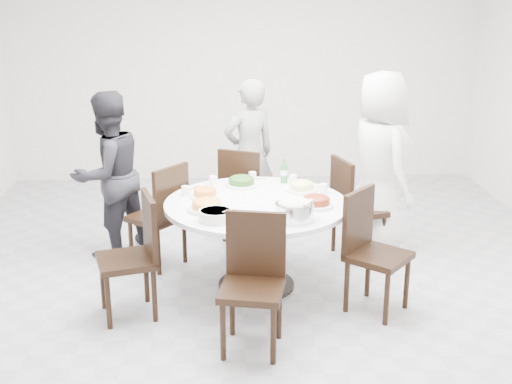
{
  "coord_description": "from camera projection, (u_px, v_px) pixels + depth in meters",
  "views": [
    {
      "loc": [
        -0.31,
        -5.27,
        2.39
      ],
      "look_at": [
        -0.03,
        -0.28,
        0.82
      ],
      "focal_mm": 45.0,
      "sensor_mm": 36.0,
      "label": 1
    }
  ],
  "objects": [
    {
      "name": "chopsticks",
      "position": [
        250.0,
        179.0,
        5.82
      ],
      "size": [
        0.24,
        0.04,
        0.01
      ],
      "primitive_type": null,
      "color": "tan",
      "rests_on": "dining_table"
    },
    {
      "name": "diner_right",
      "position": [
        379.0,
        164.0,
        5.96
      ],
      "size": [
        0.76,
        0.96,
        1.71
      ],
      "primitive_type": "imported",
      "rotation": [
        0.0,
        0.0,
        1.85
      ],
      "color": "silver",
      "rests_on": "floor"
    },
    {
      "name": "dish_redbrown",
      "position": [
        316.0,
        202.0,
        5.1
      ],
      "size": [
        0.28,
        0.28,
        0.07
      ],
      "primitive_type": "cylinder",
      "color": "white",
      "rests_on": "dining_table"
    },
    {
      "name": "diner_middle",
      "position": [
        249.0,
        154.0,
        6.63
      ],
      "size": [
        0.67,
        0.58,
        1.56
      ],
      "primitive_type": "imported",
      "rotation": [
        0.0,
        0.0,
        3.57
      ],
      "color": "black",
      "rests_on": "floor"
    },
    {
      "name": "floor",
      "position": [
        258.0,
        270.0,
        5.76
      ],
      "size": [
        6.0,
        6.0,
        0.01
      ],
      "primitive_type": "cube",
      "color": "#A5A5AA",
      "rests_on": "ground"
    },
    {
      "name": "dish_tofu",
      "position": [
        206.0,
        206.0,
        5.0
      ],
      "size": [
        0.29,
        0.29,
        0.08
      ],
      "primitive_type": "cylinder",
      "color": "white",
      "rests_on": "dining_table"
    },
    {
      "name": "chair_ne",
      "position": [
        359.0,
        208.0,
        5.93
      ],
      "size": [
        0.51,
        0.51,
        0.95
      ],
      "primitive_type": "cube",
      "rotation": [
        0.0,
        0.0,
        1.83
      ],
      "color": "black",
      "rests_on": "floor"
    },
    {
      "name": "chair_s",
      "position": [
        252.0,
        287.0,
        4.35
      ],
      "size": [
        0.5,
        0.5,
        0.95
      ],
      "primitive_type": "cube",
      "rotation": [
        0.0,
        0.0,
        6.08
      ],
      "color": "black",
      "rests_on": "floor"
    },
    {
      "name": "chair_se",
      "position": [
        379.0,
        254.0,
        4.9
      ],
      "size": [
        0.59,
        0.59,
        0.95
      ],
      "primitive_type": "cube",
      "rotation": [
        0.0,
        0.0,
        7.13
      ],
      "color": "black",
      "rests_on": "floor"
    },
    {
      "name": "soup_bowl",
      "position": [
        216.0,
        215.0,
        4.79
      ],
      "size": [
        0.26,
        0.26,
        0.08
      ],
      "primitive_type": "cylinder",
      "color": "white",
      "rests_on": "dining_table"
    },
    {
      "name": "beverage_bottle",
      "position": [
        284.0,
        171.0,
        5.71
      ],
      "size": [
        0.06,
        0.06,
        0.22
      ],
      "primitive_type": "cylinder",
      "color": "#2D7032",
      "rests_on": "dining_table"
    },
    {
      "name": "wall_back",
      "position": [
        244.0,
        72.0,
        8.2
      ],
      "size": [
        6.0,
        0.01,
        2.8
      ],
      "primitive_type": "cube",
      "color": "silver",
      "rests_on": "ground"
    },
    {
      "name": "rice_bowl",
      "position": [
        294.0,
        212.0,
        4.8
      ],
      "size": [
        0.29,
        0.29,
        0.13
      ],
      "primitive_type": "cylinder",
      "color": "silver",
      "rests_on": "dining_table"
    },
    {
      "name": "dining_table",
      "position": [
        256.0,
        245.0,
        5.33
      ],
      "size": [
        1.5,
        1.5,
        0.75
      ],
      "primitive_type": "cylinder",
      "color": "white",
      "rests_on": "floor"
    },
    {
      "name": "chair_n",
      "position": [
        246.0,
        193.0,
        6.36
      ],
      "size": [
        0.56,
        0.56,
        0.95
      ],
      "primitive_type": "cube",
      "rotation": [
        0.0,
        0.0,
        2.72
      ],
      "color": "black",
      "rests_on": "floor"
    },
    {
      "name": "dish_orange",
      "position": [
        205.0,
        194.0,
        5.31
      ],
      "size": [
        0.25,
        0.25,
        0.07
      ],
      "primitive_type": "cylinder",
      "color": "white",
      "rests_on": "dining_table"
    },
    {
      "name": "chair_nw",
      "position": [
        157.0,
        215.0,
        5.75
      ],
      "size": [
        0.59,
        0.59,
        0.95
      ],
      "primitive_type": "cube",
      "rotation": [
        0.0,
        0.0,
        4.03
      ],
      "color": "black",
      "rests_on": "floor"
    },
    {
      "name": "chair_sw",
      "position": [
        126.0,
        258.0,
        4.82
      ],
      "size": [
        0.52,
        0.52,
        0.95
      ],
      "primitive_type": "cube",
      "rotation": [
        0.0,
        0.0,
        4.99
      ],
      "color": "black",
      "rests_on": "floor"
    },
    {
      "name": "diner_left",
      "position": [
        108.0,
        175.0,
        5.91
      ],
      "size": [
        0.94,
        0.95,
        1.54
      ],
      "primitive_type": "imported",
      "rotation": [
        0.0,
        0.0,
        3.94
      ],
      "color": "black",
      "rests_on": "floor"
    },
    {
      "name": "tea_cups",
      "position": [
        257.0,
        176.0,
        5.82
      ],
      "size": [
        0.07,
        0.07,
        0.08
      ],
      "primitive_type": "cylinder",
      "color": "white",
      "rests_on": "dining_table"
    },
    {
      "name": "dish_greens",
      "position": [
        242.0,
        182.0,
        5.63
      ],
      "size": [
        0.29,
        0.29,
        0.08
      ],
      "primitive_type": "cylinder",
      "color": "white",
      "rests_on": "dining_table"
    },
    {
      "name": "wall_front",
      "position": [
        303.0,
        259.0,
        2.48
      ],
      "size": [
        6.0,
        0.01,
        2.8
      ],
      "primitive_type": "cube",
      "color": "silver",
      "rests_on": "ground"
    },
    {
      "name": "dish_pale",
      "position": [
        301.0,
        187.0,
        5.49
      ],
      "size": [
        0.27,
        0.27,
        0.07
      ],
      "primitive_type": "cylinder",
      "color": "white",
      "rests_on": "dining_table"
    }
  ]
}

